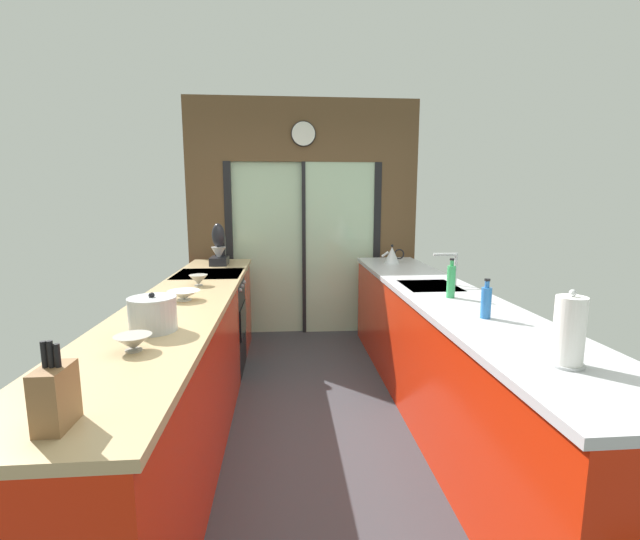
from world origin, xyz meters
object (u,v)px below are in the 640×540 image
object	(u,v)px
mixing_bowl_far	(198,280)
knife_block	(55,396)
kettle	(392,255)
stock_pot	(153,314)
soap_bottle_far	(451,281)
mixing_bowl_mid	(184,295)
paper_towel_roll	(569,332)
soap_bottle_near	(486,302)
mixing_bowl_near	(133,342)
stand_mixer	(219,249)
oven_range	(211,323)

from	to	relation	value
mixing_bowl_far	knife_block	bearing A→B (deg)	-90.00
mixing_bowl_far	kettle	xyz separation A→B (m)	(1.78, 1.06, 0.04)
mixing_bowl_far	stock_pot	xyz separation A→B (m)	(-0.00, -1.17, 0.04)
kettle	soap_bottle_far	size ratio (longest dim) A/B	0.91
soap_bottle_far	kettle	bearing A→B (deg)	89.93
knife_block	soap_bottle_far	size ratio (longest dim) A/B	0.98
mixing_bowl_mid	paper_towel_roll	size ratio (longest dim) A/B	0.68
mixing_bowl_far	soap_bottle_near	xyz separation A→B (m)	(1.78, -1.07, 0.05)
kettle	soap_bottle_near	size ratio (longest dim) A/B	1.09
mixing_bowl_mid	knife_block	size ratio (longest dim) A/B	0.81
mixing_bowl_near	stock_pot	distance (m)	0.30
mixing_bowl_near	stand_mixer	world-z (taller)	stand_mixer
mixing_bowl_mid	paper_towel_roll	xyz separation A→B (m)	(1.78, -1.28, 0.10)
oven_range	kettle	distance (m)	1.95
stock_pot	soap_bottle_near	bearing A→B (deg)	2.99
kettle	soap_bottle_far	bearing A→B (deg)	-90.07
oven_range	soap_bottle_far	world-z (taller)	soap_bottle_far
mixing_bowl_far	kettle	bearing A→B (deg)	30.75
kettle	oven_range	bearing A→B (deg)	-164.54
soap_bottle_near	paper_towel_roll	size ratio (longest dim) A/B	0.72
soap_bottle_far	stock_pot	bearing A→B (deg)	-161.16
stand_mixer	soap_bottle_far	bearing A→B (deg)	-42.99
stand_mixer	mixing_bowl_mid	bearing A→B (deg)	-90.00
mixing_bowl_far	soap_bottle_far	xyz separation A→B (m)	(1.78, -0.56, 0.07)
stock_pot	soap_bottle_far	xyz separation A→B (m)	(1.78, 0.61, 0.03)
stand_mixer	soap_bottle_near	xyz separation A→B (m)	(1.78, -2.17, -0.07)
kettle	stock_pot	bearing A→B (deg)	-128.69
soap_bottle_near	paper_towel_roll	world-z (taller)	paper_towel_roll
stock_pot	kettle	xyz separation A→B (m)	(1.78, 2.23, -0.00)
knife_block	soap_bottle_near	size ratio (longest dim) A/B	1.17
stand_mixer	knife_block	bearing A→B (deg)	-90.00
mixing_bowl_far	stock_pot	bearing A→B (deg)	-90.00
soap_bottle_near	soap_bottle_far	world-z (taller)	soap_bottle_far
mixing_bowl_near	stand_mixer	size ratio (longest dim) A/B	0.38
oven_range	paper_towel_roll	distance (m)	3.01
stand_mixer	stock_pot	world-z (taller)	stand_mixer
soap_bottle_near	soap_bottle_far	bearing A→B (deg)	90.00
mixing_bowl_mid	knife_block	bearing A→B (deg)	-90.00
mixing_bowl_mid	oven_range	bearing A→B (deg)	91.00
oven_range	mixing_bowl_mid	size ratio (longest dim) A/B	4.34
oven_range	mixing_bowl_far	distance (m)	0.76
mixing_bowl_mid	paper_towel_roll	world-z (taller)	paper_towel_roll
soap_bottle_near	mixing_bowl_near	bearing A→B (deg)	-167.66
mixing_bowl_near	knife_block	size ratio (longest dim) A/B	0.61
kettle	knife_block	bearing A→B (deg)	-119.39
stand_mixer	soap_bottle_far	size ratio (longest dim) A/B	1.57
knife_block	stand_mixer	xyz separation A→B (m)	(0.00, 3.21, 0.07)
stock_pot	kettle	size ratio (longest dim) A/B	0.97
mixing_bowl_mid	kettle	world-z (taller)	kettle
knife_block	stand_mixer	world-z (taller)	stand_mixer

